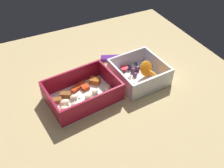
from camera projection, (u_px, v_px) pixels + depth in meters
table_surface at (113, 87)px, 79.20cm from camera, size 80.00×80.00×2.00cm
pasta_container at (83, 95)px, 72.50cm from camera, size 20.97×16.07×6.18cm
fruit_bowl at (140, 74)px, 79.06cm from camera, size 15.54×15.57×6.00cm
candy_bar at (111, 58)px, 88.19cm from camera, size 7.38×4.93×1.20cm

